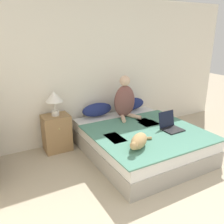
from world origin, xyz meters
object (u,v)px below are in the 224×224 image
Objects in this scene: pillow_far at (131,104)px; nightstand at (57,133)px; person_sitting at (125,100)px; bed at (140,141)px; cat_tabby at (139,141)px; pillow_near at (97,110)px; laptop_open at (170,126)px; table_lamp at (54,98)px.

pillow_far reaches higher than nightstand.
bed is at bearing -95.06° from person_sitting.
pillow_near is at bearing -129.07° from cat_tabby.
bed is 3.64× the size of cat_tabby.
person_sitting is at bearing -10.22° from nightstand.
laptop_open is (0.76, -1.14, -0.07)m from pillow_near.
cat_tabby is at bearing -128.00° from bed.
laptop_open is (0.33, -0.87, -0.27)m from person_sitting.
pillow_far is 0.76× the size of person_sitting.
nightstand is (-1.55, -0.05, -0.27)m from pillow_far.
pillow_far is 1.79× the size of laptop_open.
bed is at bearing 142.43° from laptop_open.
laptop_open is (0.82, 0.28, -0.04)m from cat_tabby.
bed is 1.01m from pillow_near.
pillow_near is 1.40× the size of table_lamp.
table_lamp reaches higher than pillow_near.
cat_tabby is (-0.06, -1.42, -0.03)m from pillow_near.
pillow_far is at bearing 40.12° from person_sitting.
table_lamp is (-1.17, 0.81, 0.71)m from bed.
person_sitting reaches higher than cat_tabby.
cat_tabby is (-0.44, -0.56, 0.33)m from bed.
pillow_far is at bearing 88.62° from laptop_open.
pillow_near is 0.75m from pillow_far.
table_lamp is at bearing 169.81° from person_sitting.
person_sitting reaches higher than laptop_open.
pillow_far is 1.59m from table_lamp.
laptop_open reaches higher than bed.
table_lamp reaches higher than pillow_far.
nightstand is 1.51× the size of table_lamp.
cat_tabby is 1.65× the size of laptop_open.
nightstand is (-1.23, 0.22, -0.47)m from person_sitting.
pillow_near is at bearing 113.58° from bed.
cat_tabby is (-0.49, -1.15, -0.23)m from person_sitting.
table_lamp is (0.00, -0.00, 0.62)m from nightstand.
cat_tabby is 1.57m from nightstand.
table_lamp is at bearing -176.23° from pillow_near.
table_lamp reaches higher than nightstand.
bed is 1.43m from nightstand.
nightstand is at bearing 143.27° from laptop_open.
bed is at bearing -164.69° from cat_tabby.
person_sitting is at bearing -10.19° from table_lamp.
nightstand is 0.62m from table_lamp.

